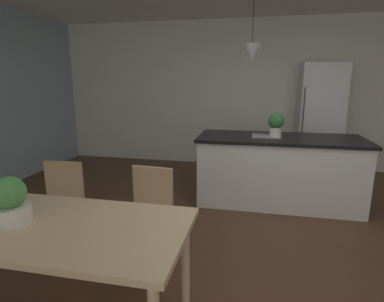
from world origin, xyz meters
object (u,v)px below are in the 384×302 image
Objects in this scene: chair_far_right at (147,214)px; vase_on_dining_table at (8,203)px; potted_plant_on_island at (276,124)px; potted_plant_on_table at (10,202)px; refrigerator at (319,120)px; chair_far_left at (58,206)px; kitchen_island at (278,170)px; dining_table at (39,231)px.

vase_on_dining_table is (-0.63, -0.81, 0.38)m from chair_far_right.
chair_far_right is 2.14m from potted_plant_on_island.
potted_plant_on_island is 1.02× the size of potted_plant_on_table.
refrigerator reaches higher than chair_far_right.
chair_far_right is at bearing -0.01° from chair_far_left.
chair_far_left is 0.98m from potted_plant_on_table.
vase_on_dining_table is at bearing 144.87° from potted_plant_on_table.
kitchen_island is 1.11× the size of refrigerator.
chair_far_right is 2.84× the size of potted_plant_on_table.
chair_far_right is 2.09m from kitchen_island.
potted_plant_on_island is at bearing -118.24° from refrigerator.
dining_table is 1.02× the size of refrigerator.
potted_plant_on_table is (-1.73, -2.54, -0.19)m from potted_plant_on_island.
potted_plant_on_table is (0.30, -0.84, 0.41)m from chair_far_left.
potted_plant_on_table is at bearing -125.16° from kitchen_island.
potted_plant_on_table reaches higher than vase_on_dining_table.
dining_table is 0.26m from potted_plant_on_table.
chair_far_left is 2.84× the size of potted_plant_on_table.
refrigerator is (2.38, 3.97, 0.28)m from dining_table.
chair_far_left is 4.28m from refrigerator.
chair_far_left is 2.80× the size of potted_plant_on_island.
kitchen_island is at bearing 53.75° from vase_on_dining_table.
potted_plant_on_table reaches higher than kitchen_island.
potted_plant_on_island is at bearing 55.82° from potted_plant_on_table.
potted_plant_on_island reaches higher than kitchen_island.
dining_table is at bearing -119.00° from chair_far_right.
vase_on_dining_table is (-0.05, 0.03, -0.02)m from potted_plant_on_table.
potted_plant_on_island is 3.08m from vase_on_dining_table.
dining_table is at bearing -123.54° from kitchen_island.
chair_far_left is at bearing -140.00° from potted_plant_on_island.
kitchen_island is 3.14m from potted_plant_on_table.
chair_far_left is 0.46× the size of refrigerator.
potted_plant_on_island is at bearing 54.73° from vase_on_dining_table.
potted_plant_on_table is (-0.14, -0.05, 0.21)m from dining_table.
chair_far_right is 3.72× the size of vase_on_dining_table.
potted_plant_on_island is (1.59, 2.49, 0.40)m from dining_table.
refrigerator is 4.75m from vase_on_dining_table.
potted_plant_on_island is at bearing 55.97° from chair_far_right.
kitchen_island is (1.65, 2.49, -0.21)m from dining_table.
dining_table is 0.92× the size of kitchen_island.
potted_plant_on_table is 0.06m from vase_on_dining_table.
refrigerator reaches higher than dining_table.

